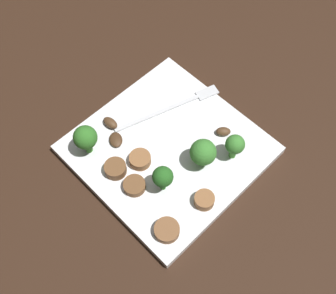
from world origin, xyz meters
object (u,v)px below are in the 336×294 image
object	(u,v)px
broccoli_floret_1	(235,145)
sausage_slice_1	(115,169)
sausage_slice_0	(167,230)
plate	(168,149)
broccoli_floret_3	(85,138)
sausage_slice_4	(204,200)
fork	(175,106)
sausage_slice_3	(140,159)
broccoli_floret_2	(203,152)
mushroom_0	(110,123)
broccoli_floret_0	(163,177)
mushroom_4	(116,140)
sausage_slice_2	(134,186)
mushroom_3	(223,131)

from	to	relation	value
broccoli_floret_1	sausage_slice_1	distance (m)	0.17
broccoli_floret_1	sausage_slice_0	world-z (taller)	broccoli_floret_1
plate	broccoli_floret_1	size ratio (longest dim) A/B	5.30
broccoli_floret_1	broccoli_floret_3	size ratio (longest dim) A/B	0.88
broccoli_floret_3	sausage_slice_4	bearing A→B (deg)	-71.06
fork	sausage_slice_3	bearing A→B (deg)	-144.64
broccoli_floret_2	sausage_slice_1	size ratio (longest dim) A/B	1.59
plate	mushroom_0	world-z (taller)	mushroom_0
broccoli_floret_1	broccoli_floret_3	bearing A→B (deg)	132.88
fork	broccoli_floret_3	distance (m)	0.16
sausage_slice_0	sausage_slice_3	size ratio (longest dim) A/B	1.09
plate	broccoli_floret_0	bearing A→B (deg)	-140.75
fork	mushroom_4	size ratio (longest dim) A/B	6.49
broccoli_floret_1	broccoli_floret_2	world-z (taller)	broccoli_floret_2
sausage_slice_0	mushroom_0	xyz separation A→B (m)	(0.06, 0.18, 0.00)
plate	broccoli_floret_3	distance (m)	0.13
broccoli_floret_2	mushroom_0	bearing A→B (deg)	109.95
sausage_slice_0	mushroom_4	distance (m)	0.16
broccoli_floret_3	sausage_slice_2	size ratio (longest dim) A/B	1.70
broccoli_floret_1	broccoli_floret_2	xyz separation A→B (m)	(-0.04, 0.02, 0.00)
mushroom_3	plate	bearing A→B (deg)	151.19
broccoli_floret_2	sausage_slice_2	xyz separation A→B (m)	(-0.10, 0.04, -0.03)
broccoli_floret_1	broccoli_floret_3	xyz separation A→B (m)	(-0.15, 0.16, 0.00)
broccoli_floret_3	mushroom_4	bearing A→B (deg)	-22.87
broccoli_floret_0	broccoli_floret_2	bearing A→B (deg)	-9.64
sausage_slice_0	mushroom_0	world-z (taller)	same
sausage_slice_0	broccoli_floret_3	bearing A→B (deg)	88.01
sausage_slice_0	sausage_slice_1	bearing A→B (deg)	84.55
broccoli_floret_0	sausage_slice_0	size ratio (longest dim) A/B	1.44
sausage_slice_1	sausage_slice_3	xyz separation A→B (m)	(0.04, -0.01, -0.00)
sausage_slice_4	mushroom_3	size ratio (longest dim) A/B	1.28
broccoli_floret_3	mushroom_4	xyz separation A→B (m)	(0.04, -0.02, -0.03)
broccoli_floret_3	sausage_slice_0	distance (m)	0.17
sausage_slice_0	broccoli_floret_2	bearing A→B (deg)	19.50
plate	broccoli_floret_1	distance (m)	0.10
sausage_slice_1	mushroom_0	size ratio (longest dim) A/B	1.23
broccoli_floret_1	sausage_slice_4	bearing A→B (deg)	-165.83
sausage_slice_1	sausage_slice_2	world-z (taller)	sausage_slice_1
sausage_slice_2	sausage_slice_3	size ratio (longest dim) A/B	0.99
sausage_slice_0	broccoli_floret_1	bearing A→B (deg)	5.83
sausage_slice_4	mushroom_0	bearing A→B (deg)	92.80
broccoli_floret_3	sausage_slice_2	world-z (taller)	broccoli_floret_3
sausage_slice_1	mushroom_0	world-z (taller)	sausage_slice_1
sausage_slice_1	fork	bearing A→B (deg)	8.00
broccoli_floret_1	mushroom_0	size ratio (longest dim) A/B	1.82
sausage_slice_1	sausage_slice_2	size ratio (longest dim) A/B	1.01
broccoli_floret_2	sausage_slice_4	size ratio (longest dim) A/B	1.80
sausage_slice_0	mushroom_4	bearing A→B (deg)	73.94
plate	broccoli_floret_2	distance (m)	0.07
broccoli_floret_2	broccoli_floret_3	world-z (taller)	broccoli_floret_3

